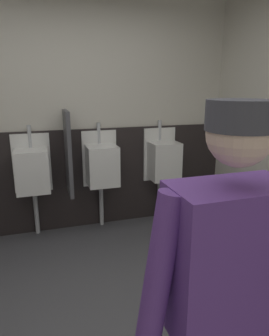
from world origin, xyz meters
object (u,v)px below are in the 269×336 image
Objects in this scene: urinal_right at (163,160)px; urinal_middle at (102,165)px; person at (227,291)px; urinal_left at (32,170)px.

urinal_middle is at bearing 180.00° from urinal_right.
person is (-0.81, -2.53, 0.16)m from urinal_right.
urinal_middle is (0.75, 0.00, 0.00)m from urinal_left.
urinal_left is at bearing 105.24° from person.
person reaches higher than urinal_right.
urinal_right is (1.50, 0.00, 0.00)m from urinal_left.
urinal_middle is 0.77× the size of person.
urinal_left and urinal_middle have the same top height.
person is at bearing -91.38° from urinal_middle.
urinal_right is at bearing 0.00° from urinal_left.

